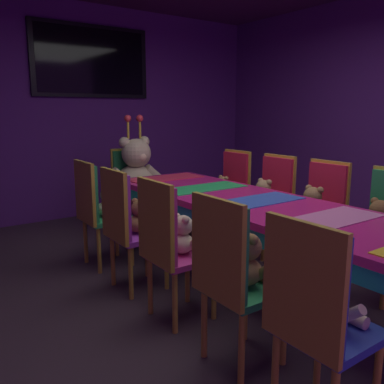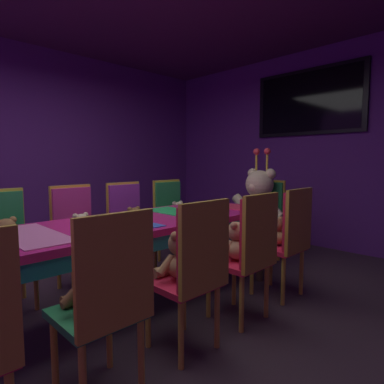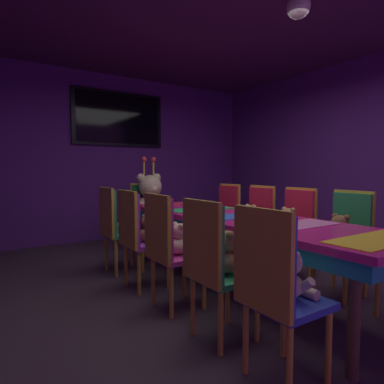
% 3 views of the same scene
% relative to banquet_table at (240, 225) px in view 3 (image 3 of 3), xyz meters
% --- Properties ---
extents(ground_plane, '(7.90, 7.90, 0.00)m').
position_rel_banquet_table_xyz_m(ground_plane, '(0.00, 0.00, -0.66)').
color(ground_plane, '#3F2D38').
extents(wall_back, '(5.20, 0.12, 2.80)m').
position_rel_banquet_table_xyz_m(wall_back, '(0.00, 3.20, 0.74)').
color(wall_back, '#59267F').
rests_on(wall_back, ground_plane).
extents(wall_right, '(0.12, 6.40, 2.80)m').
position_rel_banquet_table_xyz_m(wall_right, '(2.60, 0.00, 0.74)').
color(wall_right, '#59267F').
rests_on(wall_right, ground_plane).
extents(banquet_table, '(0.90, 3.10, 0.75)m').
position_rel_banquet_table_xyz_m(banquet_table, '(0.00, 0.00, 0.00)').
color(banquet_table, '#C61E72').
rests_on(banquet_table, ground_plane).
extents(chair_left_0, '(0.42, 0.41, 0.98)m').
position_rel_banquet_table_xyz_m(chair_left_0, '(-0.81, -1.18, -0.06)').
color(chair_left_0, '#2D47B2').
rests_on(chair_left_0, ground_plane).
extents(teddy_left_0, '(0.23, 0.30, 0.28)m').
position_rel_banquet_table_xyz_m(teddy_left_0, '(-0.67, -1.18, -0.08)').
color(teddy_left_0, beige).
rests_on(teddy_left_0, chair_left_0).
extents(chair_left_1, '(0.42, 0.41, 0.98)m').
position_rel_banquet_table_xyz_m(chair_left_1, '(-0.81, -0.63, -0.06)').
color(chair_left_1, '#268C4C').
rests_on(chair_left_1, ground_plane).
extents(teddy_left_1, '(0.25, 0.33, 0.31)m').
position_rel_banquet_table_xyz_m(teddy_left_1, '(-0.67, -0.63, -0.07)').
color(teddy_left_1, olive).
rests_on(teddy_left_1, chair_left_1).
extents(chair_left_2, '(0.42, 0.41, 0.98)m').
position_rel_banquet_table_xyz_m(chair_left_2, '(-0.81, 0.01, -0.06)').
color(chair_left_2, '#CC338C').
rests_on(chair_left_2, ground_plane).
extents(teddy_left_2, '(0.23, 0.29, 0.28)m').
position_rel_banquet_table_xyz_m(teddy_left_2, '(-0.67, 0.01, -0.08)').
color(teddy_left_2, beige).
rests_on(teddy_left_2, chair_left_2).
extents(chair_left_3, '(0.42, 0.41, 0.98)m').
position_rel_banquet_table_xyz_m(chair_left_3, '(-0.82, 0.61, -0.06)').
color(chair_left_3, purple).
rests_on(chair_left_3, ground_plane).
extents(teddy_left_3, '(0.23, 0.29, 0.27)m').
position_rel_banquet_table_xyz_m(teddy_left_3, '(-0.67, 0.61, -0.08)').
color(teddy_left_3, brown).
rests_on(teddy_left_3, chair_left_3).
extents(chair_left_4, '(0.42, 0.41, 0.98)m').
position_rel_banquet_table_xyz_m(chair_left_4, '(-0.81, 1.23, -0.06)').
color(chair_left_4, '#268C4C').
rests_on(chair_left_4, ground_plane).
extents(teddy_left_4, '(0.23, 0.30, 0.28)m').
position_rel_banquet_table_xyz_m(teddy_left_4, '(-0.67, 1.23, -0.08)').
color(teddy_left_4, beige).
rests_on(teddy_left_4, chair_left_4).
extents(chair_right_1, '(0.42, 0.41, 0.98)m').
position_rel_banquet_table_xyz_m(chair_right_1, '(0.84, -0.59, -0.06)').
color(chair_right_1, '#268C4C').
rests_on(chair_right_1, ground_plane).
extents(teddy_right_1, '(0.26, 0.33, 0.31)m').
position_rel_banquet_table_xyz_m(teddy_right_1, '(0.70, -0.59, -0.06)').
color(teddy_right_1, brown).
rests_on(teddy_right_1, chair_right_1).
extents(chair_right_2, '(0.42, 0.41, 0.98)m').
position_rel_banquet_table_xyz_m(chair_right_2, '(0.83, 0.02, -0.06)').
color(chair_right_2, red).
rests_on(chair_right_2, ground_plane).
extents(teddy_right_2, '(0.26, 0.34, 0.32)m').
position_rel_banquet_table_xyz_m(teddy_right_2, '(0.69, 0.02, -0.06)').
color(teddy_right_2, '#9E7247').
rests_on(teddy_right_2, chair_right_2).
extents(chair_right_3, '(0.42, 0.41, 0.98)m').
position_rel_banquet_table_xyz_m(chair_right_3, '(0.83, 0.61, -0.06)').
color(chair_right_3, red).
rests_on(chair_right_3, ground_plane).
extents(teddy_right_3, '(0.25, 0.32, 0.30)m').
position_rel_banquet_table_xyz_m(teddy_right_3, '(0.68, 0.61, -0.07)').
color(teddy_right_3, tan).
rests_on(teddy_right_3, chair_right_3).
extents(chair_right_4, '(0.42, 0.41, 0.98)m').
position_rel_banquet_table_xyz_m(chair_right_4, '(0.81, 1.21, -0.06)').
color(chair_right_4, red).
rests_on(chair_right_4, ground_plane).
extents(teddy_right_4, '(0.21, 0.27, 0.26)m').
position_rel_banquet_table_xyz_m(teddy_right_4, '(0.67, 1.21, -0.09)').
color(teddy_right_4, '#9E7247').
rests_on(teddy_right_4, chair_right_4).
extents(throne_chair, '(0.41, 0.42, 0.98)m').
position_rel_banquet_table_xyz_m(throne_chair, '(0.00, 2.10, -0.06)').
color(throne_chair, '#268C4C').
rests_on(throne_chair, ground_plane).
extents(king_teddy_bear, '(0.71, 0.55, 0.91)m').
position_rel_banquet_table_xyz_m(king_teddy_bear, '(0.00, 1.92, 0.09)').
color(king_teddy_bear, beige).
rests_on(king_teddy_bear, throne_chair).
extents(wall_tv, '(1.59, 0.06, 0.92)m').
position_rel_banquet_table_xyz_m(wall_tv, '(0.00, 3.11, 1.39)').
color(wall_tv, black).
extents(pendant_light, '(0.20, 0.20, 0.20)m').
position_rel_banquet_table_xyz_m(pendant_light, '(0.20, -0.48, 1.89)').
color(pendant_light, white).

